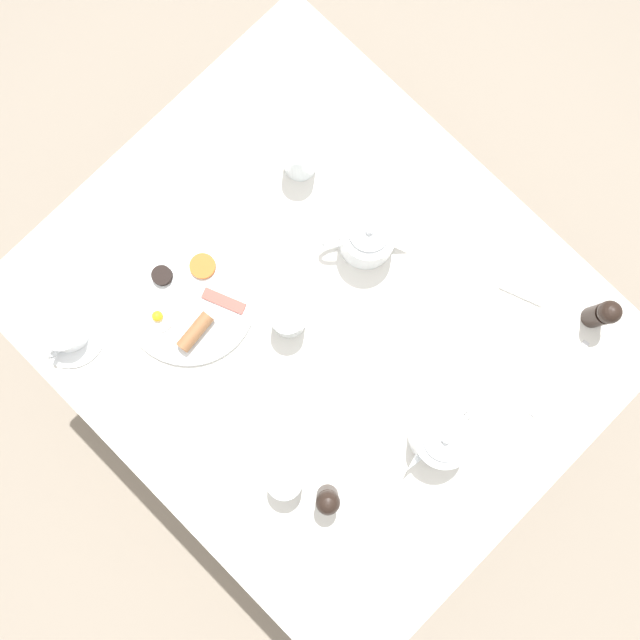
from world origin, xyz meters
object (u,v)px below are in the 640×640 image
Objects in this scene: teapot_near at (442,436)px; fork_by_plate at (367,553)px; water_glass_tall at (288,319)px; knife_by_plate at (559,378)px; teapot_far at (367,238)px; pepper_grinder at (603,314)px; teacup_with_saucer_left at (66,332)px; napkin_folded at (530,273)px; wine_glass_spare at (299,157)px; water_glass_short at (285,479)px; salt_grinder at (328,500)px; breakfast_plate at (189,300)px.

fork_by_plate is (0.29, 0.07, -0.05)m from teapot_near.
knife_by_plate is (-0.33, 0.51, -0.04)m from water_glass_tall.
pepper_grinder is at bearing -25.70° from teapot_far.
teacup_with_saucer_left is 1.03m from napkin_folded.
wine_glass_spare is 0.71× the size of napkin_folded.
pepper_grinder is 0.18m from napkin_folded.
napkin_folded is at bearing -82.15° from pepper_grinder.
teacup_with_saucer_left is 1.16m from pepper_grinder.
water_glass_short is 0.46× the size of knife_by_plate.
pepper_grinder reaches higher than fork_by_plate.
teacup_with_saucer_left is 0.83× the size of fork_by_plate.
pepper_grinder is at bearing 168.25° from salt_grinder.
pepper_grinder reaches higher than knife_by_plate.
water_glass_short is at bearing -26.40° from teapot_near.
fork_by_plate is (0.11, 0.66, -0.01)m from breakfast_plate.
teapot_far reaches higher than pepper_grinder.
water_glass_short reaches higher than napkin_folded.
napkin_folded is at bearing 109.16° from wine_glass_spare.
water_glass_tall is 0.34m from water_glass_short.
teapot_far is 0.68m from fork_by_plate.
breakfast_plate is 0.27m from teacup_with_saucer_left.
water_glass_tall is 0.61m from knife_by_plate.
teacup_with_saucer_left is 0.64m from wine_glass_spare.
salt_grinder is (0.45, 0.33, 0.01)m from teapot_far.
breakfast_plate is 0.44m from water_glass_short.
knife_by_plate is at bearing 15.12° from pepper_grinder.
salt_grinder is 0.77× the size of napkin_folded.
teapot_near is 0.30m from knife_by_plate.
teacup_with_saucer_left is 0.57m from water_glass_short.
water_glass_tall is at bearing -78.95° from teapot_near.
knife_by_plate is (-0.54, 0.18, -0.06)m from salt_grinder.
teapot_far is 0.53m from pepper_grinder.
teapot_far is 1.67× the size of wine_glass_spare.
napkin_folded is at bearing 142.49° from teacup_with_saucer_left.
teacup_with_saucer_left is at bearing -29.56° from breakfast_plate.
teacup_with_saucer_left is 1.37× the size of pepper_grinder.
napkin_folded is (-0.41, -0.10, -0.05)m from teapot_near.
teacup_with_saucer_left is at bearing -56.81° from teapot_near.
napkin_folded is 0.72× the size of knife_by_plate.
teapot_far is 0.94× the size of fork_by_plate.
wine_glass_spare is 0.75m from knife_by_plate.
salt_grinder is at bearing 1.85° from napkin_folded.
breakfast_plate is at bearing 150.44° from teacup_with_saucer_left.
teapot_far is 0.23m from wine_glass_spare.
salt_grinder is (0.21, 0.33, 0.01)m from water_glass_tall.
teacup_with_saucer_left is (0.61, -0.32, -0.02)m from teapot_far.
pepper_grinder reaches higher than water_glass_short.
teapot_far reaches higher than napkin_folded.
teacup_with_saucer_left is at bearing -169.82° from teapot_far.
wine_glass_spare is 0.87m from fork_by_plate.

